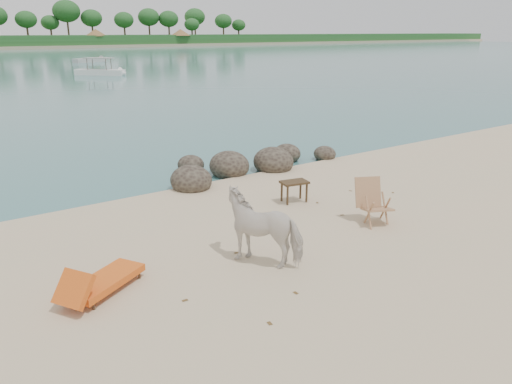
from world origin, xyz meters
TOP-DOWN VIEW (x-y plane):
  - boulders at (2.34, 6.42)m, footprint 6.33×2.84m
  - cow at (-0.85, 0.95)m, footprint 1.51×1.75m
  - side_table at (1.75, 3.23)m, footprint 0.75×0.56m
  - lounge_chair at (-3.74, 1.51)m, footprint 1.83×1.40m
  - deck_chair at (2.31, 0.98)m, footprint 0.90×0.93m
  - boat_mid at (10.77, 44.85)m, footprint 4.81×4.95m
  - boat_far at (16.75, 67.04)m, footprint 5.75×3.51m
  - dead_leaves at (0.44, 0.31)m, footprint 8.62×6.52m

SIDE VIEW (x-z plane):
  - dead_leaves at x=0.44m, z-range 0.00..0.00m
  - boulders at x=2.34m, z-range -0.27..0.65m
  - lounge_chair at x=-3.74m, z-range 0.00..0.53m
  - side_table at x=1.75m, z-range 0.00..0.54m
  - boat_far at x=16.75m, z-range 0.00..0.66m
  - deck_chair at x=2.31m, z-range 0.00..1.02m
  - cow at x=-0.85m, z-range 0.00..1.36m
  - boat_mid at x=10.77m, z-range 0.00..2.75m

